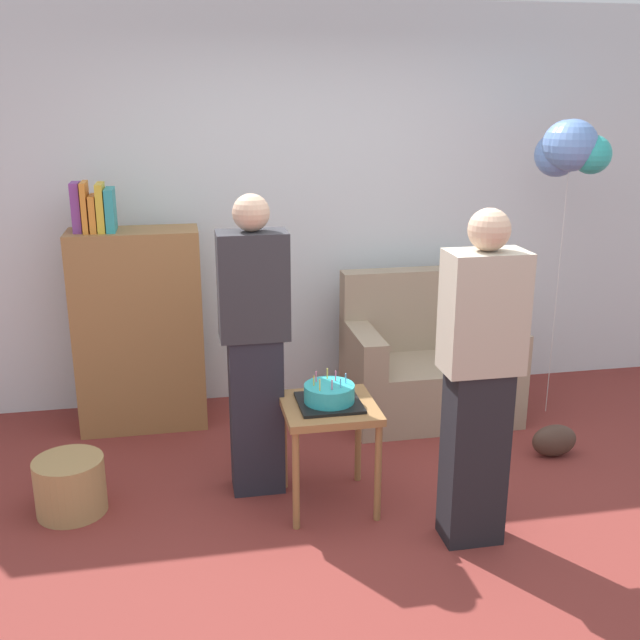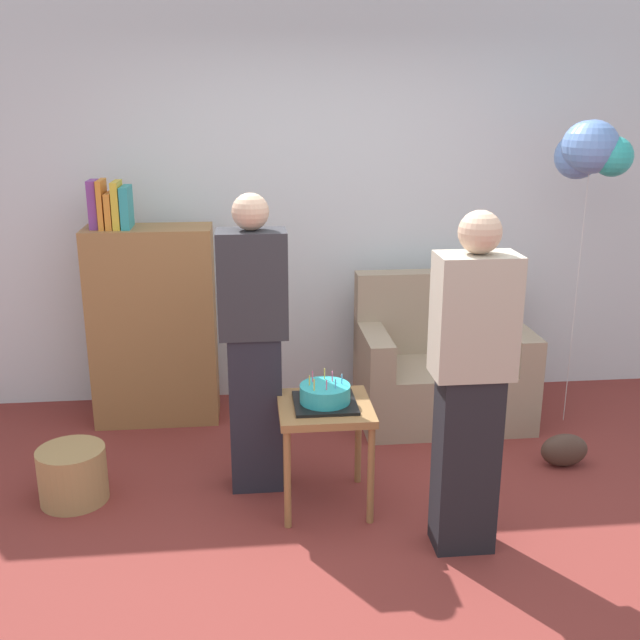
% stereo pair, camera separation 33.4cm
% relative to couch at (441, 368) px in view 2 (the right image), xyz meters
% --- Properties ---
extents(ground_plane, '(8.00, 8.00, 0.00)m').
position_rel_couch_xyz_m(ground_plane, '(-0.71, -1.49, -0.34)').
color(ground_plane, maroon).
extents(wall_back, '(6.00, 0.10, 2.70)m').
position_rel_couch_xyz_m(wall_back, '(-0.71, 0.56, 1.01)').
color(wall_back, silver).
rests_on(wall_back, ground_plane).
extents(couch, '(1.10, 0.70, 0.96)m').
position_rel_couch_xyz_m(couch, '(0.00, 0.00, 0.00)').
color(couch, gray).
rests_on(couch, ground_plane).
extents(bookshelf, '(0.80, 0.36, 1.60)m').
position_rel_couch_xyz_m(bookshelf, '(-1.90, 0.16, 0.34)').
color(bookshelf, olive).
rests_on(bookshelf, ground_plane).
extents(side_table, '(0.48, 0.48, 0.57)m').
position_rel_couch_xyz_m(side_table, '(-0.90, -1.05, 0.15)').
color(side_table, olive).
rests_on(side_table, ground_plane).
extents(birthday_cake, '(0.32, 0.32, 0.17)m').
position_rel_couch_xyz_m(birthday_cake, '(-0.90, -1.05, 0.28)').
color(birthday_cake, black).
rests_on(birthday_cake, side_table).
extents(person_blowing_candles, '(0.36, 0.22, 1.63)m').
position_rel_couch_xyz_m(person_blowing_candles, '(-1.25, -0.82, 0.49)').
color(person_blowing_candles, '#23232D').
rests_on(person_blowing_candles, ground_plane).
extents(person_holding_cake, '(0.36, 0.22, 1.63)m').
position_rel_couch_xyz_m(person_holding_cake, '(-0.28, -1.50, 0.49)').
color(person_holding_cake, black).
rests_on(person_holding_cake, ground_plane).
extents(wicker_basket, '(0.36, 0.36, 0.30)m').
position_rel_couch_xyz_m(wicker_basket, '(-2.24, -0.88, -0.19)').
color(wicker_basket, '#A88451').
rests_on(wicker_basket, ground_plane).
extents(handbag, '(0.28, 0.14, 0.20)m').
position_rel_couch_xyz_m(handbag, '(0.55, -0.78, -0.24)').
color(handbag, '#473328').
rests_on(handbag, ground_plane).
extents(balloon_bunch, '(0.40, 0.43, 1.96)m').
position_rel_couch_xyz_m(balloon_bunch, '(0.81, -0.17, 1.44)').
color(balloon_bunch, silver).
rests_on(balloon_bunch, ground_plane).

